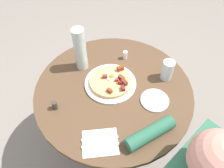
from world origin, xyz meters
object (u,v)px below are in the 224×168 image
Objects in this scene: pizza_plate at (110,83)px; bread_plate at (155,100)px; knife at (100,139)px; water_bottle at (80,50)px; dining_table at (113,105)px; water_glass at (167,70)px; pepper_shaker at (55,105)px; fork at (100,146)px; breakfast_pizza at (111,81)px; salt_shaker at (125,55)px.

pizza_plate is 1.92× the size of bread_plate.
knife is 0.52m from water_bottle.
dining_table is 0.40m from water_bottle.
bread_plate is at bearing 115.68° from dining_table.
water_glass reaches higher than pepper_shaker.
dining_table is at bearing 93.98° from water_bottle.
bread_plate reaches higher than fork.
water_bottle is at bearing -75.64° from bread_plate.
pepper_shaker is at bearing 132.55° from fork.
pizza_plate is at bearing -35.22° from breakfast_pizza.
pizza_plate is at bearing -105.86° from dining_table.
breakfast_pizza is at bearing 144.78° from pizza_plate.
pepper_shaker is (0.54, 0.01, -0.00)m from salt_shaker.
water_bottle is 5.32× the size of pepper_shaker.
fork is 0.56m from water_bottle.
breakfast_pizza reaches higher than dining_table.
breakfast_pizza reaches higher than fork.
water_bottle is (0.03, -0.22, 0.13)m from pizza_plate.
bread_plate is (-0.09, 0.25, -0.02)m from breakfast_pizza.
pepper_shaker reaches higher than knife.
breakfast_pizza reaches higher than salt_shaker.
fork is at bearing 60.34° from water_bottle.
bread_plate is at bearing 31.58° from knife.
salt_shaker is (-0.51, -0.34, 0.02)m from fork.
water_glass is (-0.27, 0.19, 0.04)m from breakfast_pizza.
knife is 3.45× the size of pepper_shaker.
bread_plate is (-0.09, 0.25, -0.00)m from pizza_plate.
water_bottle reaches higher than breakfast_pizza.
bread_plate is 0.20m from water_glass.
knife is 0.30m from pepper_shaker.
fork is 3.45× the size of pepper_shaker.
water_bottle is (0.02, -0.26, 0.31)m from dining_table.
pizza_plate reaches higher than dining_table.
bread_plate is 2.77× the size of salt_shaker.
breakfast_pizza is 0.86× the size of water_bottle.
breakfast_pizza is 1.34× the size of fork.
salt_shaker reaches higher than knife.
fork is at bearing 5.81° from water_glass.
pizza_plate is 1.66× the size of knife.
water_bottle is (0.03, -0.23, 0.11)m from breakfast_pizza.
salt_shaker is (-0.21, -0.09, 0.00)m from breakfast_pizza.
water_bottle reaches higher than salt_shaker.
water_glass is at bearing 145.20° from pizza_plate.
bread_plate is 0.37m from salt_shaker.
pizza_plate reaches higher than bread_plate.
dining_table is at bearing 68.30° from breakfast_pizza.
breakfast_pizza is 4.60× the size of pepper_shaker.
breakfast_pizza is 1.54× the size of bread_plate.
breakfast_pizza is 1.89× the size of water_glass.
breakfast_pizza reaches higher than knife.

